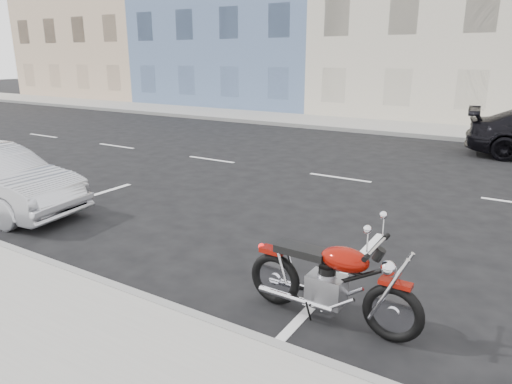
% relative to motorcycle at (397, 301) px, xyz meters
% --- Properties ---
extents(ground, '(120.00, 120.00, 0.00)m').
position_rel_motorcycle_xyz_m(ground, '(-1.02, 6.13, -0.48)').
color(ground, black).
rests_on(ground, ground).
extents(sidewalk_far, '(80.00, 3.40, 0.15)m').
position_rel_motorcycle_xyz_m(sidewalk_far, '(-6.02, 14.83, -0.40)').
color(sidewalk_far, gray).
rests_on(sidewalk_far, ground).
extents(curb_far, '(80.00, 0.12, 0.16)m').
position_rel_motorcycle_xyz_m(curb_far, '(-6.02, 13.13, -0.40)').
color(curb_far, gray).
rests_on(curb_far, ground).
extents(bldg_far_west, '(12.00, 12.00, 12.00)m').
position_rel_motorcycle_xyz_m(bldg_far_west, '(-27.02, 22.43, 5.52)').
color(bldg_far_west, '#C9AA8B').
rests_on(bldg_far_west, ground).
extents(motorcycle, '(2.08, 0.69, 1.04)m').
position_rel_motorcycle_xyz_m(motorcycle, '(0.00, 0.00, 0.00)').
color(motorcycle, black).
rests_on(motorcycle, ground).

